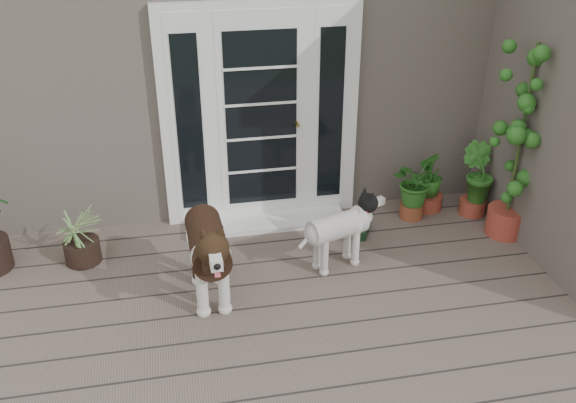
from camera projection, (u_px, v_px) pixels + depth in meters
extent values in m
cube|color=#6B5B4C|center=(336.00, 360.00, 4.69)|extent=(6.20, 4.60, 0.12)
cube|color=#665E54|center=(250.00, 29.00, 7.67)|extent=(7.40, 4.00, 3.10)
cube|color=white|center=(261.00, 116.00, 6.03)|extent=(1.90, 0.14, 2.15)
cube|color=white|center=(266.00, 221.00, 6.35)|extent=(1.60, 0.40, 0.05)
imported|color=#18541D|center=(413.00, 191.00, 6.34)|extent=(0.64, 0.64, 0.59)
imported|color=#1B5217|center=(475.00, 189.00, 6.42)|extent=(0.51, 0.51, 0.55)
imported|color=#1B601C|center=(429.00, 188.00, 6.54)|extent=(0.43, 0.43, 0.48)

